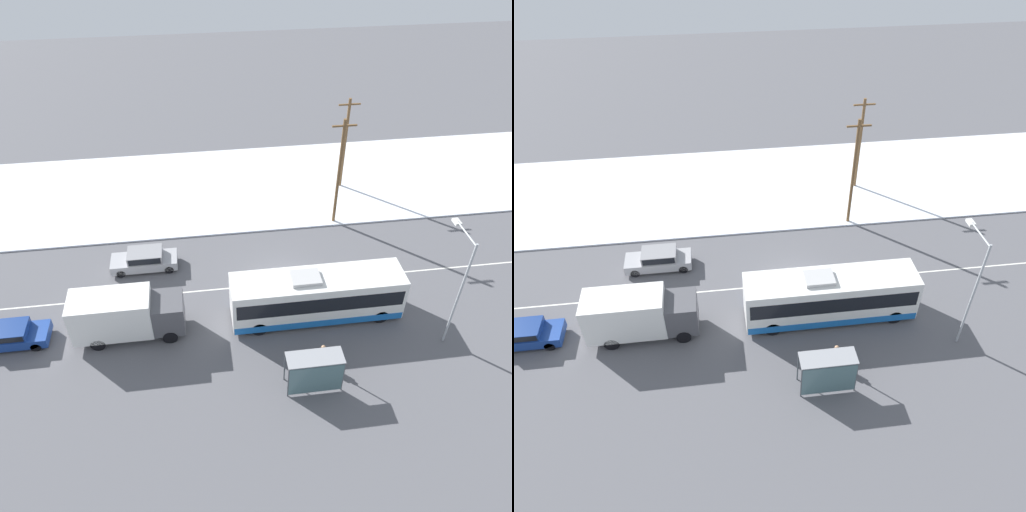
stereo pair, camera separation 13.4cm
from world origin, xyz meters
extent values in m
plane|color=#56565B|center=(0.00, 0.00, 0.00)|extent=(120.00, 120.00, 0.00)
cube|color=silver|center=(0.00, 12.94, 0.06)|extent=(80.00, 13.64, 0.12)
cube|color=silver|center=(0.00, 0.00, 0.00)|extent=(60.00, 0.12, 0.00)
cube|color=white|center=(1.73, -3.23, 1.75)|extent=(10.78, 2.55, 2.94)
cube|color=black|center=(1.73, -3.23, 2.10)|extent=(10.35, 2.57, 1.12)
cube|color=blue|center=(1.73, -3.23, 0.54)|extent=(10.68, 2.57, 0.53)
cube|color=#B2B2B2|center=(0.92, -3.23, 3.34)|extent=(1.80, 1.40, 0.24)
cylinder|color=black|center=(5.72, -4.37, 0.50)|extent=(1.00, 0.28, 1.00)
cylinder|color=black|center=(5.72, -2.10, 0.50)|extent=(1.00, 0.28, 1.00)
cylinder|color=black|center=(-2.06, -4.37, 0.50)|extent=(1.00, 0.28, 1.00)
cylinder|color=black|center=(-2.06, -2.10, 0.50)|extent=(1.00, 0.28, 1.00)
cube|color=silver|center=(-10.86, -3.26, 1.84)|extent=(4.78, 2.30, 2.69)
cube|color=#4C4C51|center=(-7.51, -3.26, 1.54)|extent=(1.90, 2.18, 2.10)
cube|color=black|center=(-6.58, -3.26, 1.96)|extent=(0.06, 1.96, 0.92)
cylinder|color=black|center=(-7.51, -4.28, 0.45)|extent=(0.90, 0.26, 0.90)
cylinder|color=black|center=(-7.51, -2.24, 0.45)|extent=(0.90, 0.26, 0.90)
cylinder|color=black|center=(-11.81, -4.28, 0.45)|extent=(0.90, 0.26, 0.90)
cylinder|color=black|center=(-11.81, -2.24, 0.45)|extent=(0.90, 0.26, 0.90)
cube|color=#9E9EA3|center=(-9.32, 2.97, 0.56)|extent=(4.66, 1.80, 0.66)
cube|color=gray|center=(-9.20, 2.97, 1.18)|extent=(2.42, 1.66, 0.60)
cube|color=black|center=(-9.20, 2.97, 1.19)|extent=(2.23, 1.69, 0.48)
cylinder|color=black|center=(-10.95, 2.18, 0.32)|extent=(0.64, 0.22, 0.64)
cylinder|color=black|center=(-10.95, 3.76, 0.32)|extent=(0.64, 0.22, 0.64)
cylinder|color=black|center=(-7.59, 2.18, 0.32)|extent=(0.64, 0.22, 0.64)
cylinder|color=black|center=(-7.59, 3.76, 0.32)|extent=(0.64, 0.22, 0.64)
cube|color=navy|center=(-16.97, -3.07, 0.55)|extent=(4.27, 1.80, 0.64)
cube|color=navy|center=(-17.07, -3.07, 1.12)|extent=(2.22, 1.66, 0.50)
cube|color=black|center=(-17.07, -3.07, 1.13)|extent=(2.04, 1.69, 0.40)
cylinder|color=black|center=(-15.53, -3.86, 0.32)|extent=(0.64, 0.22, 0.64)
cylinder|color=black|center=(-15.53, -2.28, 0.32)|extent=(0.64, 0.22, 0.64)
cylinder|color=#23232D|center=(1.12, -7.20, 0.38)|extent=(0.12, 0.12, 0.76)
cylinder|color=#23232D|center=(1.35, -7.20, 0.38)|extent=(0.12, 0.12, 0.76)
cube|color=brown|center=(1.24, -7.20, 1.07)|extent=(0.40, 0.21, 0.63)
sphere|color=tan|center=(1.24, -7.20, 1.52)|extent=(0.26, 0.26, 0.26)
cylinder|color=brown|center=(0.99, -7.20, 1.04)|extent=(0.10, 0.10, 0.60)
cylinder|color=brown|center=(1.48, -7.20, 1.04)|extent=(0.10, 0.10, 0.60)
cube|color=gray|center=(0.38, -8.51, 2.37)|extent=(3.12, 1.20, 0.06)
cube|color=slate|center=(0.38, -9.09, 1.20)|extent=(3.00, 0.04, 2.16)
cylinder|color=#474C51|center=(-1.14, -7.95, 1.17)|extent=(0.08, 0.08, 2.34)
cylinder|color=#474C51|center=(1.90, -7.95, 1.17)|extent=(0.08, 0.08, 2.34)
cylinder|color=#474C51|center=(-1.14, -9.07, 1.17)|extent=(0.08, 0.08, 2.34)
cylinder|color=#474C51|center=(1.90, -9.07, 1.17)|extent=(0.08, 0.08, 2.34)
cylinder|color=#9EA3A8|center=(9.07, -6.42, 3.79)|extent=(0.14, 0.14, 7.58)
cylinder|color=#9EA3A8|center=(9.07, -5.27, 7.43)|extent=(0.10, 2.29, 0.10)
cube|color=silver|center=(9.07, -4.12, 7.36)|extent=(0.36, 0.60, 0.16)
cylinder|color=brown|center=(5.53, 6.67, 4.40)|extent=(0.24, 0.24, 8.80)
cube|color=brown|center=(5.53, 6.67, 8.30)|extent=(1.80, 0.12, 0.12)
cylinder|color=brown|center=(7.47, 11.86, 4.04)|extent=(0.24, 0.24, 8.08)
cube|color=brown|center=(7.47, 11.86, 7.58)|extent=(1.80, 0.12, 0.12)
camera|label=1|loc=(-5.05, -24.97, 23.65)|focal=35.00mm
camera|label=2|loc=(-4.92, -24.99, 23.65)|focal=35.00mm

